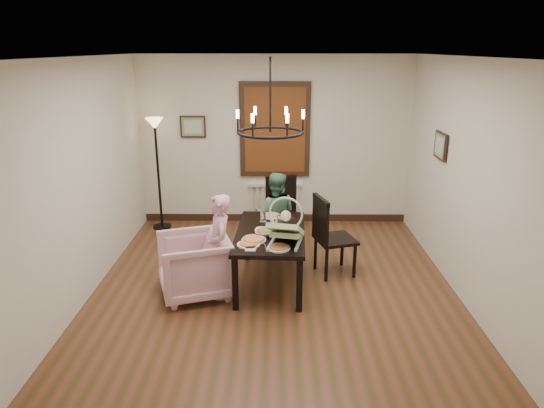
{
  "coord_description": "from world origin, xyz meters",
  "views": [
    {
      "loc": [
        0.02,
        -5.49,
        2.9
      ],
      "look_at": [
        -0.03,
        0.21,
        1.05
      ],
      "focal_mm": 32.0,
      "sensor_mm": 36.0,
      "label": 1
    }
  ],
  "objects_px": {
    "drinking_glass": "(274,229)",
    "floor_lamp": "(158,176)",
    "seated_man": "(275,222)",
    "chair_far": "(284,213)",
    "chair_right": "(335,235)",
    "elderly_woman": "(220,255)",
    "dining_table": "(270,237)",
    "baby_bouncer": "(286,228)",
    "armchair": "(194,265)"
  },
  "relations": [
    {
      "from": "armchair",
      "to": "seated_man",
      "type": "height_order",
      "value": "seated_man"
    },
    {
      "from": "dining_table",
      "to": "elderly_woman",
      "type": "height_order",
      "value": "elderly_woman"
    },
    {
      "from": "chair_right",
      "to": "elderly_woman",
      "type": "xyz_separation_m",
      "value": [
        -1.45,
        -0.62,
        -0.02
      ]
    },
    {
      "from": "chair_right",
      "to": "drinking_glass",
      "type": "xyz_separation_m",
      "value": [
        -0.81,
        -0.37,
        0.22
      ]
    },
    {
      "from": "seated_man",
      "to": "baby_bouncer",
      "type": "bearing_deg",
      "value": 100.72
    },
    {
      "from": "floor_lamp",
      "to": "elderly_woman",
      "type": "bearing_deg",
      "value": -61.78
    },
    {
      "from": "chair_far",
      "to": "seated_man",
      "type": "height_order",
      "value": "chair_far"
    },
    {
      "from": "baby_bouncer",
      "to": "chair_far",
      "type": "bearing_deg",
      "value": 101.45
    },
    {
      "from": "seated_man",
      "to": "floor_lamp",
      "type": "distance_m",
      "value": 2.24
    },
    {
      "from": "chair_far",
      "to": "seated_man",
      "type": "relative_size",
      "value": 1.05
    },
    {
      "from": "dining_table",
      "to": "armchair",
      "type": "relative_size",
      "value": 1.85
    },
    {
      "from": "dining_table",
      "to": "seated_man",
      "type": "height_order",
      "value": "seated_man"
    },
    {
      "from": "dining_table",
      "to": "chair_right",
      "type": "relative_size",
      "value": 1.41
    },
    {
      "from": "dining_table",
      "to": "chair_far",
      "type": "height_order",
      "value": "chair_far"
    },
    {
      "from": "dining_table",
      "to": "baby_bouncer",
      "type": "relative_size",
      "value": 2.65
    },
    {
      "from": "elderly_woman",
      "to": "seated_man",
      "type": "xyz_separation_m",
      "value": [
        0.66,
        1.22,
        -0.02
      ]
    },
    {
      "from": "seated_man",
      "to": "dining_table",
      "type": "bearing_deg",
      "value": 91.22
    },
    {
      "from": "dining_table",
      "to": "elderly_woman",
      "type": "xyz_separation_m",
      "value": [
        -0.6,
        -0.34,
        -0.09
      ]
    },
    {
      "from": "drinking_glass",
      "to": "floor_lamp",
      "type": "distance_m",
      "value": 2.82
    },
    {
      "from": "seated_man",
      "to": "baby_bouncer",
      "type": "xyz_separation_m",
      "value": [
        0.12,
        -1.26,
        0.38
      ]
    },
    {
      "from": "dining_table",
      "to": "chair_right",
      "type": "height_order",
      "value": "chair_right"
    },
    {
      "from": "dining_table",
      "to": "floor_lamp",
      "type": "height_order",
      "value": "floor_lamp"
    },
    {
      "from": "dining_table",
      "to": "floor_lamp",
      "type": "bearing_deg",
      "value": 135.35
    },
    {
      "from": "drinking_glass",
      "to": "seated_man",
      "type": "bearing_deg",
      "value": 89.01
    },
    {
      "from": "armchair",
      "to": "floor_lamp",
      "type": "height_order",
      "value": "floor_lamp"
    },
    {
      "from": "chair_far",
      "to": "drinking_glass",
      "type": "xyz_separation_m",
      "value": [
        -0.15,
        -1.26,
        0.23
      ]
    },
    {
      "from": "armchair",
      "to": "elderly_woman",
      "type": "distance_m",
      "value": 0.36
    },
    {
      "from": "dining_table",
      "to": "baby_bouncer",
      "type": "height_order",
      "value": "baby_bouncer"
    },
    {
      "from": "chair_right",
      "to": "floor_lamp",
      "type": "xyz_separation_m",
      "value": [
        -2.7,
        1.71,
        0.35
      ]
    },
    {
      "from": "baby_bouncer",
      "to": "armchair",
      "type": "bearing_deg",
      "value": -172.27
    },
    {
      "from": "chair_far",
      "to": "chair_right",
      "type": "xyz_separation_m",
      "value": [
        0.66,
        -0.89,
        0.01
      ]
    },
    {
      "from": "baby_bouncer",
      "to": "drinking_glass",
      "type": "relative_size",
      "value": 4.51
    },
    {
      "from": "floor_lamp",
      "to": "seated_man",
      "type": "bearing_deg",
      "value": -30.17
    },
    {
      "from": "chair_right",
      "to": "baby_bouncer",
      "type": "bearing_deg",
      "value": 118.15
    },
    {
      "from": "elderly_woman",
      "to": "seated_man",
      "type": "distance_m",
      "value": 1.39
    },
    {
      "from": "dining_table",
      "to": "armchair",
      "type": "distance_m",
      "value": 1.0
    },
    {
      "from": "elderly_woman",
      "to": "armchair",
      "type": "bearing_deg",
      "value": -109.0
    },
    {
      "from": "seated_man",
      "to": "floor_lamp",
      "type": "bearing_deg",
      "value": -25.08
    },
    {
      "from": "chair_far",
      "to": "floor_lamp",
      "type": "relative_size",
      "value": 0.6
    },
    {
      "from": "drinking_glass",
      "to": "chair_right",
      "type": "bearing_deg",
      "value": 24.59
    },
    {
      "from": "chair_far",
      "to": "elderly_woman",
      "type": "distance_m",
      "value": 1.71
    },
    {
      "from": "elderly_woman",
      "to": "dining_table",
      "type": "bearing_deg",
      "value": 106.94
    },
    {
      "from": "seated_man",
      "to": "drinking_glass",
      "type": "xyz_separation_m",
      "value": [
        -0.02,
        -0.97,
        0.26
      ]
    },
    {
      "from": "chair_far",
      "to": "elderly_woman",
      "type": "height_order",
      "value": "chair_far"
    },
    {
      "from": "elderly_woman",
      "to": "drinking_glass",
      "type": "height_order",
      "value": "elderly_woman"
    },
    {
      "from": "elderly_woman",
      "to": "baby_bouncer",
      "type": "distance_m",
      "value": 0.87
    },
    {
      "from": "elderly_woman",
      "to": "baby_bouncer",
      "type": "xyz_separation_m",
      "value": [
        0.78,
        -0.04,
        0.37
      ]
    },
    {
      "from": "chair_right",
      "to": "seated_man",
      "type": "bearing_deg",
      "value": 36.33
    },
    {
      "from": "chair_right",
      "to": "seated_man",
      "type": "relative_size",
      "value": 1.07
    },
    {
      "from": "chair_right",
      "to": "armchair",
      "type": "relative_size",
      "value": 1.31
    }
  ]
}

